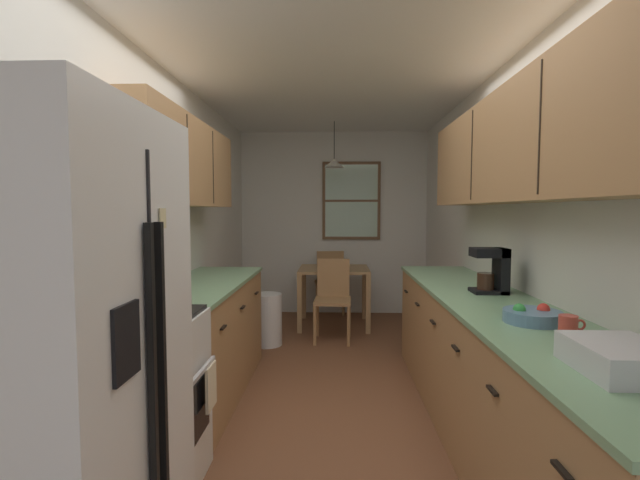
# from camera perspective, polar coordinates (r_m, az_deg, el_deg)

# --- Properties ---
(ground_plane) EXTENTS (12.00, 12.00, 0.00)m
(ground_plane) POSITION_cam_1_polar(r_m,az_deg,el_deg) (3.86, 1.50, -18.23)
(ground_plane) COLOR brown
(wall_left) EXTENTS (0.10, 9.00, 2.55)m
(wall_left) POSITION_cam_1_polar(r_m,az_deg,el_deg) (3.84, -19.05, 1.00)
(wall_left) COLOR silver
(wall_left) RESTS_ON ground
(wall_right) EXTENTS (0.10, 9.00, 2.55)m
(wall_right) POSITION_cam_1_polar(r_m,az_deg,el_deg) (3.82, 22.25, 0.91)
(wall_right) COLOR silver
(wall_right) RESTS_ON ground
(wall_back) EXTENTS (4.40, 0.10, 2.55)m
(wall_back) POSITION_cam_1_polar(r_m,az_deg,el_deg) (6.23, 1.76, 2.21)
(wall_back) COLOR silver
(wall_back) RESTS_ON ground
(ceiling_slab) EXTENTS (4.40, 9.00, 0.08)m
(ceiling_slab) POSITION_cam_1_polar(r_m,az_deg,el_deg) (3.76, 1.57, 21.49)
(ceiling_slab) COLOR white
(refrigerator) EXTENTS (0.76, 0.82, 1.79)m
(refrigerator) POSITION_cam_1_polar(r_m,az_deg,el_deg) (1.79, -32.09, -14.86)
(refrigerator) COLOR white
(refrigerator) RESTS_ON ground
(stove_range) EXTENTS (0.66, 0.62, 1.10)m
(stove_range) POSITION_cam_1_polar(r_m,az_deg,el_deg) (2.56, -23.07, -18.93)
(stove_range) COLOR white
(stove_range) RESTS_ON ground
(microwave_over_range) EXTENTS (0.39, 0.62, 0.33)m
(microwave_over_range) POSITION_cam_1_polar(r_m,az_deg,el_deg) (2.43, -26.24, 7.73)
(microwave_over_range) COLOR silver
(counter_left) EXTENTS (0.64, 1.80, 0.90)m
(counter_left) POSITION_cam_1_polar(r_m,az_deg,el_deg) (3.64, -14.86, -12.25)
(counter_left) COLOR #A87A4C
(counter_left) RESTS_ON ground
(upper_cabinets_left) EXTENTS (0.33, 1.88, 0.64)m
(upper_cabinets_left) POSITION_cam_1_polar(r_m,az_deg,el_deg) (3.51, -17.70, 9.48)
(upper_cabinets_left) COLOR #A87A4C
(counter_right) EXTENTS (0.64, 3.41, 0.90)m
(counter_right) POSITION_cam_1_polar(r_m,az_deg,el_deg) (3.00, 21.63, -15.93)
(counter_right) COLOR #A87A4C
(counter_right) RESTS_ON ground
(upper_cabinets_right) EXTENTS (0.33, 3.09, 0.67)m
(upper_cabinets_right) POSITION_cam_1_polar(r_m,az_deg,el_deg) (2.86, 25.37, 11.21)
(upper_cabinets_right) COLOR #A87A4C
(dining_table) EXTENTS (0.87, 0.77, 0.73)m
(dining_table) POSITION_cam_1_polar(r_m,az_deg,el_deg) (5.53, 1.82, -4.91)
(dining_table) COLOR #A87F51
(dining_table) RESTS_ON ground
(dining_chair_near) EXTENTS (0.42, 0.42, 0.90)m
(dining_chair_near) POSITION_cam_1_polar(r_m,az_deg,el_deg) (4.97, 1.68, -7.20)
(dining_chair_near) COLOR #A87A4C
(dining_chair_near) RESTS_ON ground
(dining_chair_far) EXTENTS (0.44, 0.44, 0.90)m
(dining_chair_far) POSITION_cam_1_polar(r_m,az_deg,el_deg) (6.14, 1.24, -5.08)
(dining_chair_far) COLOR #A87A4C
(dining_chair_far) RESTS_ON ground
(pendant_light) EXTENTS (0.25, 0.25, 0.56)m
(pendant_light) POSITION_cam_1_polar(r_m,az_deg,el_deg) (5.50, 1.85, 9.96)
(pendant_light) COLOR black
(back_window) EXTENTS (0.81, 0.05, 1.08)m
(back_window) POSITION_cam_1_polar(r_m,az_deg,el_deg) (6.16, 4.10, 5.11)
(back_window) COLOR brown
(trash_bin) EXTENTS (0.31, 0.31, 0.56)m
(trash_bin) POSITION_cam_1_polar(r_m,az_deg,el_deg) (4.84, -6.82, -10.21)
(trash_bin) COLOR white
(trash_bin) RESTS_ON ground
(storage_canister) EXTENTS (0.12, 0.12, 0.16)m
(storage_canister) POSITION_cam_1_polar(r_m,az_deg,el_deg) (2.81, -19.62, -6.03)
(storage_canister) COLOR red
(storage_canister) RESTS_ON counter_left
(dish_towel) EXTENTS (0.02, 0.16, 0.24)m
(dish_towel) POSITION_cam_1_polar(r_m,az_deg,el_deg) (2.57, -13.99, -18.00)
(dish_towel) COLOR beige
(coffee_maker) EXTENTS (0.22, 0.18, 0.30)m
(coffee_maker) POSITION_cam_1_polar(r_m,az_deg,el_deg) (3.15, 21.60, -3.58)
(coffee_maker) COLOR black
(coffee_maker) RESTS_ON counter_right
(mug_by_coffeemaker) EXTENTS (0.12, 0.08, 0.09)m
(mug_by_coffeemaker) POSITION_cam_1_polar(r_m,az_deg,el_deg) (2.24, 29.60, -9.67)
(mug_by_coffeemaker) COLOR #BF3F33
(mug_by_coffeemaker) RESTS_ON counter_right
(fruit_bowl) EXTENTS (0.27, 0.27, 0.09)m
(fruit_bowl) POSITION_cam_1_polar(r_m,az_deg,el_deg) (2.42, 25.89, -8.81)
(fruit_bowl) COLOR #597F9E
(fruit_bowl) RESTS_ON counter_right
(dish_rack) EXTENTS (0.28, 0.34, 0.10)m
(dish_rack) POSITION_cam_1_polar(r_m,az_deg,el_deg) (1.85, 34.49, -12.55)
(dish_rack) COLOR silver
(dish_rack) RESTS_ON counter_right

